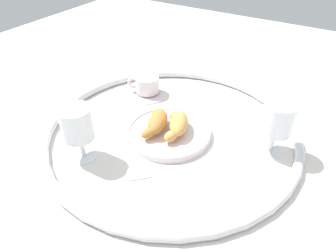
{
  "coord_description": "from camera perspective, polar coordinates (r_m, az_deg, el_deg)",
  "views": [
    {
      "loc": [
        -0.57,
        -0.34,
        0.52
      ],
      "look_at": [
        -0.01,
        0.0,
        0.03
      ],
      "focal_mm": 32.81,
      "sensor_mm": 36.0,
      "label": 1
    }
  ],
  "objects": [
    {
      "name": "sugar_packet",
      "position": [
        0.72,
        -5.48,
        -8.74
      ],
      "size": [
        0.06,
        0.06,
        0.01
      ],
      "primitive_type": "cube",
      "rotation": [
        0.0,
        0.0,
        -0.8
      ],
      "color": "white",
      "rests_on": "ground_plane"
    },
    {
      "name": "ground_plane",
      "position": [
        0.84,
        0.6,
        -1.27
      ],
      "size": [
        2.2,
        2.2,
        0.0
      ],
      "primitive_type": "plane",
      "color": "silver"
    },
    {
      "name": "croissant_small",
      "position": [
        0.82,
        -2.11,
        0.75
      ],
      "size": [
        0.13,
        0.09,
        0.04
      ],
      "color": "#BC7A38",
      "rests_on": "pastry_plate"
    },
    {
      "name": "coffee_cup_near",
      "position": [
        1.0,
        -3.91,
        7.32
      ],
      "size": [
        0.14,
        0.14,
        0.06
      ],
      "color": "silver",
      "rests_on": "ground_plane"
    },
    {
      "name": "pastry_plate",
      "position": [
        0.83,
        0.0,
        -1.1
      ],
      "size": [
        0.23,
        0.23,
        0.02
      ],
      "color": "silver",
      "rests_on": "ground_plane"
    },
    {
      "name": "juice_glass_right",
      "position": [
        0.74,
        -16.48,
        -0.05
      ],
      "size": [
        0.08,
        0.08,
        0.14
      ],
      "color": "white",
      "rests_on": "ground_plane"
    },
    {
      "name": "juice_glass_left",
      "position": [
        0.77,
        19.68,
        0.99
      ],
      "size": [
        0.08,
        0.08,
        0.14
      ],
      "color": "white",
      "rests_on": "ground_plane"
    },
    {
      "name": "croissant_large",
      "position": [
        0.81,
        1.69,
        0.28
      ],
      "size": [
        0.13,
        0.1,
        0.04
      ],
      "color": "#D6994C",
      "rests_on": "pastry_plate"
    },
    {
      "name": "table_chrome_rim",
      "position": [
        0.83,
        0.61,
        -0.62
      ],
      "size": [
        0.69,
        0.69,
        0.02
      ],
      "primitive_type": "torus",
      "color": "silver",
      "rests_on": "ground_plane"
    }
  ]
}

